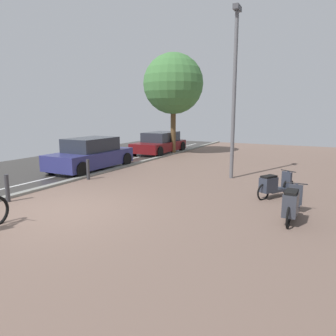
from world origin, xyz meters
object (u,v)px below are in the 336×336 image
at_px(parked_car_near, 91,155).
at_px(lamp_post, 234,87).
at_px(parked_car_far, 160,143).
at_px(bollard_near, 7,188).
at_px(bollard_far, 88,170).
at_px(street_tree, 173,84).
at_px(scooter_mid, 292,204).
at_px(scooter_near, 273,185).

distance_m(parked_car_near, lamp_post, 6.77).
xyz_separation_m(parked_car_far, bollard_near, (1.32, -11.44, -0.22)).
xyz_separation_m(parked_car_near, bollard_far, (1.33, -1.71, -0.28)).
bearing_deg(street_tree, lamp_post, -46.27).
distance_m(parked_car_far, bollard_far, 8.17).
xyz_separation_m(scooter_mid, street_tree, (-7.84, 9.60, 3.74)).
relative_size(parked_car_far, bollard_near, 5.16).
height_order(parked_car_far, bollard_far, parked_car_far).
height_order(scooter_mid, bollard_near, bollard_near).
bearing_deg(parked_car_far, lamp_post, -41.19).
bearing_deg(lamp_post, scooter_near, -49.01).
xyz_separation_m(street_tree, bollard_far, (0.46, -8.20, -3.78)).
xyz_separation_m(parked_car_near, lamp_post, (6.09, 1.03, 2.79)).
distance_m(parked_car_near, parked_car_far, 6.35).
relative_size(parked_car_near, bollard_far, 5.31).
bearing_deg(lamp_post, parked_car_far, 138.81).
relative_size(lamp_post, street_tree, 1.05).
bearing_deg(scooter_mid, parked_car_far, 132.59).
xyz_separation_m(parked_car_near, parked_car_far, (0.01, 6.35, -0.04)).
distance_m(parked_car_far, lamp_post, 8.55).
bearing_deg(scooter_mid, scooter_near, 110.18).
relative_size(scooter_near, bollard_near, 1.87).
bearing_deg(parked_car_near, parked_car_far, 89.91).
distance_m(scooter_mid, bollard_far, 7.51).
bearing_deg(bollard_near, parked_car_near, 104.63).
distance_m(parked_car_near, bollard_near, 5.27).
xyz_separation_m(scooter_near, bollard_near, (-6.66, -3.93, 0.02)).
bearing_deg(bollard_near, parked_car_far, 96.58).
bearing_deg(street_tree, scooter_mid, -50.77).
xyz_separation_m(scooter_near, street_tree, (-7.12, 7.64, 3.78)).
bearing_deg(street_tree, bollard_near, -87.72).
bearing_deg(bollard_near, bollard_far, 90.00).
xyz_separation_m(parked_car_near, bollard_near, (1.33, -5.09, -0.26)).
bearing_deg(lamp_post, scooter_mid, -57.70).
height_order(parked_car_far, bollard_near, parked_car_far).
bearing_deg(street_tree, bollard_far, -86.79).
height_order(street_tree, bollard_far, street_tree).
bearing_deg(parked_car_near, bollard_near, -75.37).
height_order(lamp_post, bollard_far, lamp_post).
height_order(parked_car_far, street_tree, street_tree).
relative_size(parked_car_far, street_tree, 0.69).
relative_size(scooter_mid, lamp_post, 0.29).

